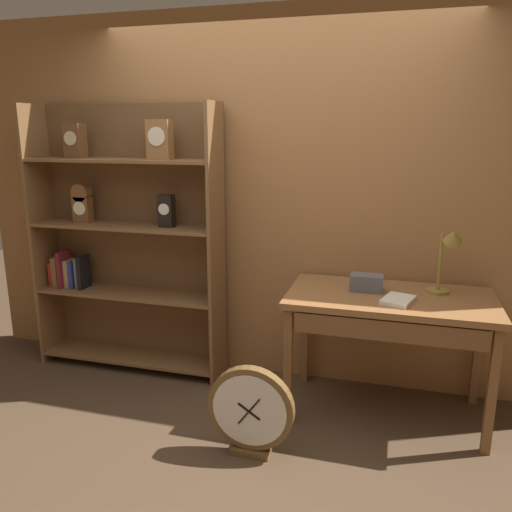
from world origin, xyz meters
The scene contains 8 objects.
ground_plane centered at (0.00, 0.00, 0.00)m, with size 10.00×10.00×0.00m, color #4C3826.
back_wood_panel centered at (0.00, 1.26, 1.30)m, with size 4.80×0.05×2.60m, color #9E6B3D.
bookshelf centered at (-1.13, 1.07, 0.99)m, with size 1.45×0.32×1.98m.
workbench centered at (0.81, 0.84, 0.71)m, with size 1.26×0.67×0.80m.
desk_lamp centered at (1.14, 0.96, 1.08)m, with size 0.19×0.19×0.45m.
toolbox_small centered at (0.66, 0.92, 0.86)m, with size 0.20×0.12×0.11m, color #595960.
open_repair_manual centered at (0.86, 0.75, 0.82)m, with size 0.16×0.22×0.03m, color silver.
round_clock_large centered at (0.10, 0.21, 0.27)m, with size 0.49×0.11×0.53m.
Camera 1 is at (0.82, -2.24, 1.80)m, focal length 35.83 mm.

